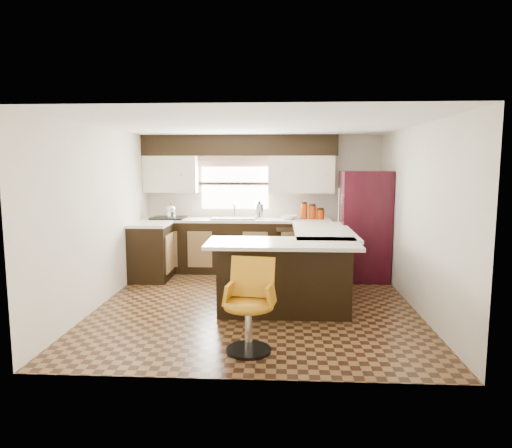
# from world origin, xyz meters

# --- Properties ---
(floor) EXTENTS (4.40, 4.40, 0.00)m
(floor) POSITION_xyz_m (0.00, 0.00, 0.00)
(floor) COLOR #49301A
(floor) RESTS_ON ground
(ceiling) EXTENTS (4.40, 4.40, 0.00)m
(ceiling) POSITION_xyz_m (0.00, 0.00, 2.40)
(ceiling) COLOR silver
(ceiling) RESTS_ON wall_back
(wall_back) EXTENTS (4.40, 0.00, 4.40)m
(wall_back) POSITION_xyz_m (0.00, 2.20, 1.20)
(wall_back) COLOR beige
(wall_back) RESTS_ON floor
(wall_front) EXTENTS (4.40, 0.00, 4.40)m
(wall_front) POSITION_xyz_m (0.00, -2.20, 1.20)
(wall_front) COLOR beige
(wall_front) RESTS_ON floor
(wall_left) EXTENTS (0.00, 4.40, 4.40)m
(wall_left) POSITION_xyz_m (-2.10, 0.00, 1.20)
(wall_left) COLOR beige
(wall_left) RESTS_ON floor
(wall_right) EXTENTS (0.00, 4.40, 4.40)m
(wall_right) POSITION_xyz_m (2.10, 0.00, 1.20)
(wall_right) COLOR beige
(wall_right) RESTS_ON floor
(base_cab_back) EXTENTS (3.30, 0.60, 0.90)m
(base_cab_back) POSITION_xyz_m (-0.45, 1.90, 0.45)
(base_cab_back) COLOR black
(base_cab_back) RESTS_ON floor
(base_cab_left) EXTENTS (0.60, 0.70, 0.90)m
(base_cab_left) POSITION_xyz_m (-1.80, 1.25, 0.45)
(base_cab_left) COLOR black
(base_cab_left) RESTS_ON floor
(counter_back) EXTENTS (3.30, 0.60, 0.04)m
(counter_back) POSITION_xyz_m (-0.45, 1.90, 0.92)
(counter_back) COLOR silver
(counter_back) RESTS_ON base_cab_back
(counter_left) EXTENTS (0.60, 0.70, 0.04)m
(counter_left) POSITION_xyz_m (-1.80, 1.25, 0.92)
(counter_left) COLOR silver
(counter_left) RESTS_ON base_cab_left
(soffit) EXTENTS (3.40, 0.35, 0.36)m
(soffit) POSITION_xyz_m (-0.40, 2.03, 2.22)
(soffit) COLOR black
(soffit) RESTS_ON wall_back
(upper_cab_left) EXTENTS (0.94, 0.35, 0.64)m
(upper_cab_left) POSITION_xyz_m (-1.62, 2.03, 1.72)
(upper_cab_left) COLOR beige
(upper_cab_left) RESTS_ON wall_back
(upper_cab_right) EXTENTS (1.14, 0.35, 0.64)m
(upper_cab_right) POSITION_xyz_m (0.68, 2.03, 1.72)
(upper_cab_right) COLOR beige
(upper_cab_right) RESTS_ON wall_back
(window_pane) EXTENTS (1.20, 0.02, 0.90)m
(window_pane) POSITION_xyz_m (-0.50, 2.18, 1.55)
(window_pane) COLOR white
(window_pane) RESTS_ON wall_back
(valance) EXTENTS (1.30, 0.06, 0.18)m
(valance) POSITION_xyz_m (-0.50, 2.14, 1.94)
(valance) COLOR #D19B93
(valance) RESTS_ON wall_back
(sink) EXTENTS (0.75, 0.45, 0.03)m
(sink) POSITION_xyz_m (-0.50, 1.88, 0.96)
(sink) COLOR #B2B2B7
(sink) RESTS_ON counter_back
(dishwasher) EXTENTS (0.58, 0.03, 0.78)m
(dishwasher) POSITION_xyz_m (0.55, 1.61, 0.43)
(dishwasher) COLOR black
(dishwasher) RESTS_ON floor
(cooktop) EXTENTS (0.58, 0.50, 0.02)m
(cooktop) POSITION_xyz_m (-1.65, 1.88, 0.96)
(cooktop) COLOR black
(cooktop) RESTS_ON counter_back
(peninsula_long) EXTENTS (0.60, 1.95, 0.90)m
(peninsula_long) POSITION_xyz_m (0.90, 0.62, 0.45)
(peninsula_long) COLOR black
(peninsula_long) RESTS_ON floor
(peninsula_return) EXTENTS (1.65, 0.60, 0.90)m
(peninsula_return) POSITION_xyz_m (0.38, -0.35, 0.45)
(peninsula_return) COLOR black
(peninsula_return) RESTS_ON floor
(counter_pen_long) EXTENTS (0.84, 1.95, 0.04)m
(counter_pen_long) POSITION_xyz_m (0.95, 0.62, 0.92)
(counter_pen_long) COLOR silver
(counter_pen_long) RESTS_ON peninsula_long
(counter_pen_return) EXTENTS (1.89, 0.84, 0.04)m
(counter_pen_return) POSITION_xyz_m (0.35, -0.44, 0.92)
(counter_pen_return) COLOR silver
(counter_pen_return) RESTS_ON peninsula_return
(refrigerator) EXTENTS (0.77, 0.74, 1.79)m
(refrigerator) POSITION_xyz_m (1.70, 1.48, 0.89)
(refrigerator) COLOR black
(refrigerator) RESTS_ON floor
(bar_chair) EXTENTS (0.57, 0.57, 0.95)m
(bar_chair) POSITION_xyz_m (0.01, -1.59, 0.47)
(bar_chair) COLOR #C58114
(bar_chair) RESTS_ON floor
(kettle) EXTENTS (0.18, 0.18, 0.24)m
(kettle) POSITION_xyz_m (-1.61, 1.88, 1.09)
(kettle) COLOR silver
(kettle) RESTS_ON cooktop
(percolator) EXTENTS (0.15, 0.15, 0.27)m
(percolator) POSITION_xyz_m (-0.04, 1.90, 1.08)
(percolator) COLOR silver
(percolator) RESTS_ON counter_back
(mixing_bowl) EXTENTS (0.37, 0.37, 0.07)m
(mixing_bowl) POSITION_xyz_m (0.47, 1.90, 0.98)
(mixing_bowl) COLOR white
(mixing_bowl) RESTS_ON counter_back
(canister_large) EXTENTS (0.12, 0.12, 0.27)m
(canister_large) POSITION_xyz_m (0.73, 1.92, 1.08)
(canister_large) COLOR #9E2F05
(canister_large) RESTS_ON counter_back
(canister_med) EXTENTS (0.13, 0.13, 0.23)m
(canister_med) POSITION_xyz_m (0.88, 1.92, 1.06)
(canister_med) COLOR #9E2F05
(canister_med) RESTS_ON counter_back
(canister_small) EXTENTS (0.14, 0.14, 0.16)m
(canister_small) POSITION_xyz_m (1.02, 1.92, 1.03)
(canister_small) COLOR #9E2F05
(canister_small) RESTS_ON counter_back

